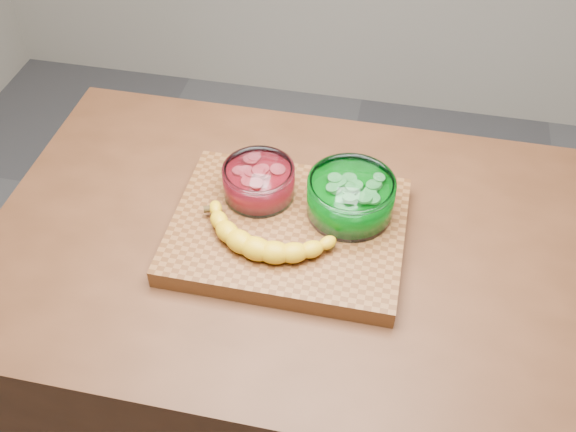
# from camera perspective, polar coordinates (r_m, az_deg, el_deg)

# --- Properties ---
(counter) EXTENTS (1.20, 0.80, 0.90)m
(counter) POSITION_cam_1_polar(r_m,az_deg,el_deg) (1.64, 0.00, -12.50)
(counter) COLOR #4F2B17
(counter) RESTS_ON ground
(cutting_board) EXTENTS (0.45, 0.35, 0.04)m
(cutting_board) POSITION_cam_1_polar(r_m,az_deg,el_deg) (1.26, 0.00, -1.26)
(cutting_board) COLOR brown
(cutting_board) RESTS_ON counter
(bowl_red) EXTENTS (0.14, 0.14, 0.07)m
(bowl_red) POSITION_cam_1_polar(r_m,az_deg,el_deg) (1.28, -2.60, 3.08)
(bowl_red) COLOR white
(bowl_red) RESTS_ON cutting_board
(bowl_green) EXTENTS (0.17, 0.17, 0.08)m
(bowl_green) POSITION_cam_1_polar(r_m,az_deg,el_deg) (1.25, 5.57, 1.66)
(bowl_green) COLOR white
(bowl_green) RESTS_ON cutting_board
(banana) EXTENTS (0.29, 0.15, 0.04)m
(banana) POSITION_cam_1_polar(r_m,az_deg,el_deg) (1.20, -1.83, -1.54)
(banana) COLOR gold
(banana) RESTS_ON cutting_board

